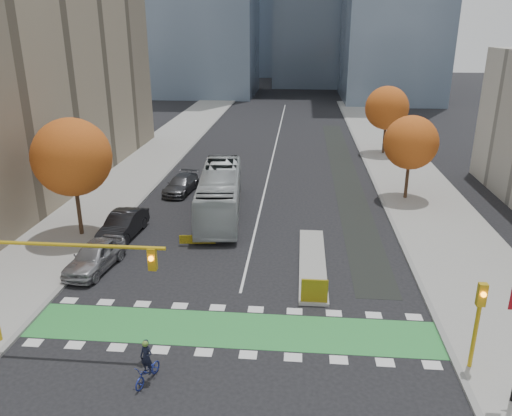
% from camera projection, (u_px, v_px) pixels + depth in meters
% --- Properties ---
extents(ground, '(300.00, 300.00, 0.00)m').
position_uv_depth(ground, '(227.00, 348.00, 22.65)').
color(ground, black).
rests_on(ground, ground).
extents(sidewalk_west, '(7.00, 120.00, 0.15)m').
position_uv_depth(sidewalk_west, '(104.00, 197.00, 42.48)').
color(sidewalk_west, gray).
rests_on(sidewalk_west, ground).
extents(sidewalk_east, '(7.00, 120.00, 0.15)m').
position_uv_depth(sidewalk_east, '(429.00, 207.00, 40.20)').
color(sidewalk_east, gray).
rests_on(sidewalk_east, ground).
extents(curb_west, '(0.30, 120.00, 0.16)m').
position_uv_depth(curb_west, '(144.00, 198.00, 42.18)').
color(curb_west, gray).
rests_on(curb_west, ground).
extents(curb_east, '(0.30, 120.00, 0.16)m').
position_uv_depth(curb_east, '(384.00, 206.00, 40.49)').
color(curb_east, gray).
rests_on(curb_east, ground).
extents(bike_crossing, '(20.00, 3.00, 0.01)m').
position_uv_depth(bike_crossing, '(232.00, 329.00, 24.05)').
color(bike_crossing, '#2D8A3C').
rests_on(bike_crossing, ground).
extents(centre_line, '(0.15, 70.00, 0.01)m').
position_uv_depth(centre_line, '(275.00, 148.00, 60.08)').
color(centre_line, silver).
rests_on(centre_line, ground).
extents(bike_lane_paint, '(2.50, 50.00, 0.01)m').
position_uv_depth(bike_lane_paint, '(344.00, 172.00, 50.08)').
color(bike_lane_paint, black).
rests_on(bike_lane_paint, ground).
extents(median_island, '(1.60, 10.00, 0.16)m').
position_uv_depth(median_island, '(312.00, 262.00, 30.70)').
color(median_island, gray).
rests_on(median_island, ground).
extents(hazard_board, '(1.40, 0.12, 1.30)m').
position_uv_depth(hazard_board, '(314.00, 291.00, 25.97)').
color(hazard_board, yellow).
rests_on(hazard_board, median_island).
extents(tree_west, '(5.20, 5.20, 8.22)m').
position_uv_depth(tree_west, '(72.00, 157.00, 32.97)').
color(tree_west, '#332114').
rests_on(tree_west, ground).
extents(tree_east_near, '(4.40, 4.40, 7.08)m').
position_uv_depth(tree_east_near, '(411.00, 143.00, 40.55)').
color(tree_east_near, '#332114').
rests_on(tree_east_near, ground).
extents(tree_east_far, '(4.80, 4.80, 7.65)m').
position_uv_depth(tree_east_far, '(387.00, 108.00, 55.35)').
color(tree_east_far, '#332114').
rests_on(tree_east_far, ground).
extents(traffic_signal_west, '(8.53, 0.56, 5.20)m').
position_uv_depth(traffic_signal_west, '(41.00, 266.00, 21.46)').
color(traffic_signal_west, '#BF9914').
rests_on(traffic_signal_west, ground).
extents(traffic_signal_east, '(0.35, 0.43, 4.10)m').
position_uv_depth(traffic_signal_east, '(479.00, 313.00, 20.35)').
color(traffic_signal_east, '#BF9914').
rests_on(traffic_signal_east, ground).
extents(cyclist, '(1.06, 1.80, 1.96)m').
position_uv_depth(cyclist, '(147.00, 368.00, 20.31)').
color(cyclist, navy).
rests_on(cyclist, ground).
extents(bus, '(4.16, 12.74, 3.48)m').
position_uv_depth(bus, '(220.00, 193.00, 38.23)').
color(bus, '#AFB5B6').
rests_on(bus, ground).
extents(parked_car_a, '(2.66, 5.24, 1.71)m').
position_uv_depth(parked_car_a, '(95.00, 256.00, 29.77)').
color(parked_car_a, '#9A9A9F').
rests_on(parked_car_a, ground).
extents(parked_car_b, '(2.23, 5.35, 1.72)m').
position_uv_depth(parked_car_b, '(123.00, 225.00, 34.44)').
color(parked_car_b, black).
rests_on(parked_car_b, ground).
extents(parked_car_c, '(2.68, 5.31, 1.48)m').
position_uv_depth(parked_car_c, '(181.00, 184.00, 43.69)').
color(parked_car_c, '#434447').
rests_on(parked_car_c, ground).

